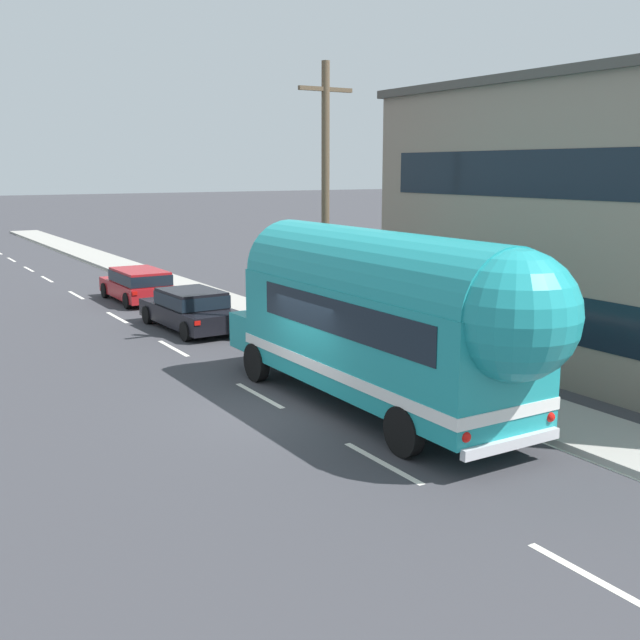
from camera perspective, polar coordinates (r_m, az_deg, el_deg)
The scene contains 7 objects.
ground_plane at distance 17.67m, azimuth -2.48°, elevation -6.74°, with size 300.00×300.00×0.00m, color #38383D.
lane_markings at distance 30.16m, azimuth -10.46°, elevation 0.65°, with size 3.56×80.00×0.01m.
sidewalk_slab at distance 28.29m, azimuth -4.21°, elevation 0.26°, with size 2.26×90.00×0.15m, color #9E9B93.
utility_pole at distance 23.27m, azimuth 0.41°, elevation 8.71°, with size 1.80×0.24×8.50m.
painted_bus at distance 16.79m, azimuth 5.03°, elevation 0.40°, with size 2.62×10.77×4.12m.
car_lead at distance 26.59m, azimuth -9.57°, elevation 0.90°, with size 2.16×4.84×1.37m.
car_second at distance 32.49m, azimuth -13.35°, elevation 2.69°, with size 2.00×4.47×1.37m.
Camera 1 is at (-8.09, -14.73, 5.45)m, focal length 43.08 mm.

